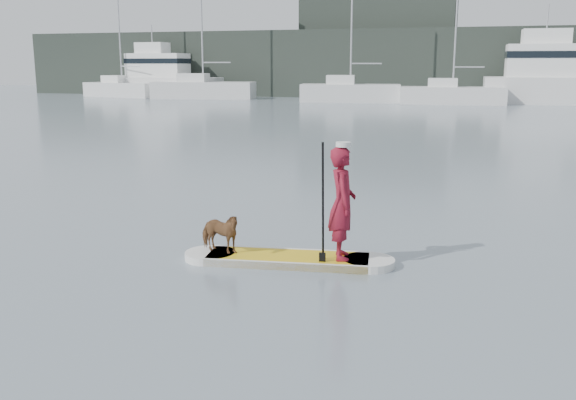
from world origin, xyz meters
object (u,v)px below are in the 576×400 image
(motor_yacht_b, at_px, (163,77))
(sailboat_d, at_px, (452,93))
(sailboat_b, at_px, (203,88))
(paddler, at_px, (342,203))
(dog, at_px, (219,232))
(motor_yacht_a, at_px, (561,76))
(paddleboard, at_px, (288,259))
(sailboat_a, at_px, (122,88))
(sailboat_c, at_px, (349,91))

(motor_yacht_b, bearing_deg, sailboat_d, -6.47)
(sailboat_b, bearing_deg, paddler, -71.01)
(paddler, relative_size, sailboat_d, 0.15)
(dog, height_order, motor_yacht_a, motor_yacht_a)
(paddler, xyz_separation_m, motor_yacht_a, (6.71, 44.37, 1.10))
(paddleboard, relative_size, paddler, 1.91)
(paddler, height_order, sailboat_d, sailboat_d)
(paddler, xyz_separation_m, motor_yacht_b, (-27.41, 44.80, 0.85))
(paddleboard, xyz_separation_m, dog, (-1.08, -0.17, 0.38))
(sailboat_a, relative_size, sailboat_b, 0.83)
(paddleboard, relative_size, dog, 4.27)
(dog, relative_size, sailboat_b, 0.06)
(sailboat_c, bearing_deg, motor_yacht_a, -0.65)
(paddleboard, height_order, sailboat_b, sailboat_b)
(motor_yacht_a, bearing_deg, sailboat_b, 179.90)
(paddler, bearing_deg, dog, 81.21)
(dog, bearing_deg, sailboat_d, 9.58)
(sailboat_d, bearing_deg, motor_yacht_a, 14.44)
(motor_yacht_b, bearing_deg, paddleboard, -58.69)
(sailboat_b, height_order, sailboat_c, sailboat_b)
(paddleboard, relative_size, sailboat_b, 0.25)
(sailboat_b, distance_m, motor_yacht_a, 29.31)
(paddler, distance_m, sailboat_b, 48.43)
(motor_yacht_a, bearing_deg, dog, -103.93)
(dog, distance_m, motor_yacht_a, 45.52)
(sailboat_a, relative_size, sailboat_c, 0.98)
(sailboat_d, height_order, motor_yacht_a, sailboat_d)
(paddleboard, height_order, motor_yacht_a, motor_yacht_a)
(sailboat_c, xyz_separation_m, motor_yacht_a, (15.82, 2.63, 1.24))
(dog, distance_m, sailboat_b, 47.86)
(sailboat_c, height_order, sailboat_d, sailboat_d)
(sailboat_a, xyz_separation_m, sailboat_b, (8.36, -0.35, 0.15))
(motor_yacht_a, bearing_deg, sailboat_a, 178.72)
(paddleboard, xyz_separation_m, paddler, (0.82, 0.13, 0.92))
(paddleboard, height_order, sailboat_a, sailboat_a)
(dog, bearing_deg, sailboat_b, 36.18)
(dog, height_order, sailboat_c, sailboat_c)
(paddler, relative_size, motor_yacht_b, 0.17)
(dog, relative_size, motor_yacht_a, 0.06)
(sailboat_a, bearing_deg, paddler, -42.68)
(dog, relative_size, motor_yacht_b, 0.08)
(sailboat_d, bearing_deg, paddleboard, -95.19)
(dog, bearing_deg, paddleboard, -70.25)
(sailboat_b, xyz_separation_m, motor_yacht_a, (29.25, 1.50, 1.15))
(paddler, relative_size, sailboat_a, 0.16)
(paddleboard, xyz_separation_m, motor_yacht_b, (-26.60, 44.93, 1.77))
(paddleboard, relative_size, sailboat_d, 0.29)
(dog, xyz_separation_m, sailboat_d, (0.75, 41.80, 0.37))
(sailboat_a, height_order, motor_yacht_b, sailboat_a)
(motor_yacht_b, bearing_deg, motor_yacht_a, -0.04)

